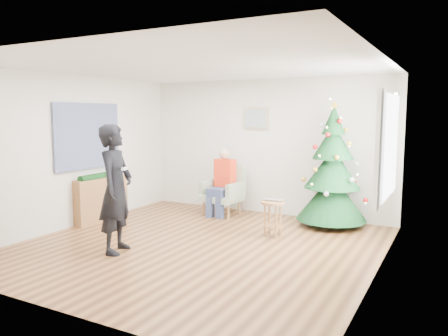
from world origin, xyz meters
The scene contains 19 objects.
floor centered at (0.00, 0.00, 0.00)m, with size 5.00×5.00×0.00m, color brown.
ceiling centered at (0.00, 0.00, 2.60)m, with size 5.00×5.00×0.00m, color white.
wall_back centered at (0.00, 2.50, 1.30)m, with size 5.00×5.00×0.00m, color silver.
wall_front centered at (0.00, -2.50, 1.30)m, with size 5.00×5.00×0.00m, color silver.
wall_left centered at (-2.50, 0.00, 1.30)m, with size 5.00×5.00×0.00m, color silver.
wall_right centered at (2.50, 0.00, 1.30)m, with size 5.00×5.00×0.00m, color silver.
window_panel centered at (2.47, 1.00, 1.50)m, with size 0.04×1.30×1.40m, color white.
curtains centered at (2.44, 1.00, 1.50)m, with size 0.05×1.75×1.50m.
christmas_tree centered at (1.42, 2.08, 0.98)m, with size 1.20×1.20×2.17m.
stool centered at (0.77, 0.98, 0.29)m, with size 0.38×0.38×0.57m.
laptop centered at (0.77, 0.98, 0.58)m, with size 0.31×0.20×0.02m, color silver.
armchair centered at (-0.64, 1.96, 0.36)m, with size 0.78×0.72×0.98m.
seated_person centered at (-0.65, 1.91, 0.65)m, with size 0.42×0.59×1.28m.
standing_man centered at (-0.87, -0.78, 0.90)m, with size 0.66×0.43×1.80m, color black.
game_controller centered at (-0.68, -0.81, 1.20)m, with size 0.04×0.13×0.04m, color white.
console centered at (-2.33, 0.40, 0.40)m, with size 0.30×1.00×0.80m, color brown.
garland centered at (-2.33, 0.40, 0.82)m, with size 0.14×0.14×0.90m, color black.
tapestry centered at (-2.46, 0.30, 1.55)m, with size 0.03×1.50×1.15m, color black.
framed_picture centered at (-0.20, 2.46, 1.85)m, with size 0.52×0.05×0.42m.
Camera 1 is at (3.29, -5.34, 1.94)m, focal length 35.00 mm.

